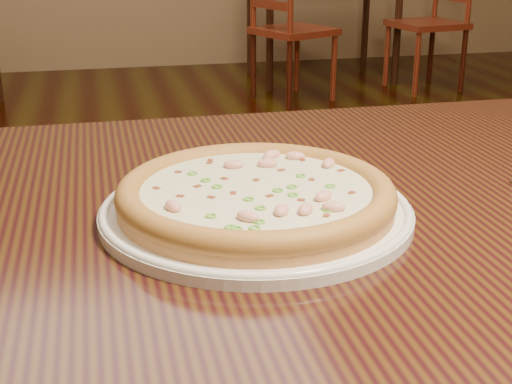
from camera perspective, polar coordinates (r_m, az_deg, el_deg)
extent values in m
cube|color=black|center=(0.87, 7.01, -1.33)|extent=(1.20, 0.80, 0.04)
cylinder|color=white|center=(0.78, 0.00, -1.65)|extent=(0.34, 0.34, 0.01)
torus|color=white|center=(0.78, 0.00, -1.24)|extent=(0.34, 0.34, 0.01)
cylinder|color=#C0814D|center=(0.78, 0.00, -0.62)|extent=(0.30, 0.30, 0.02)
torus|color=#C17F42|center=(0.77, 0.00, 0.00)|extent=(0.30, 0.30, 0.03)
cylinder|color=silver|center=(0.77, 0.00, 0.17)|extent=(0.25, 0.25, 0.00)
ellipsoid|color=#F2B29E|center=(0.84, 5.82, 2.30)|extent=(0.02, 0.03, 0.01)
ellipsoid|color=#F2B29E|center=(0.85, 1.00, 2.46)|extent=(0.02, 0.03, 0.01)
ellipsoid|color=#F2B29E|center=(0.72, -6.65, -1.12)|extent=(0.02, 0.03, 0.01)
ellipsoid|color=#F2B29E|center=(0.71, 6.23, -1.18)|extent=(0.03, 0.02, 0.01)
ellipsoid|color=#F2B29E|center=(0.83, -1.80, 2.21)|extent=(0.03, 0.02, 0.01)
ellipsoid|color=#F2B29E|center=(0.84, 0.91, 2.30)|extent=(0.03, 0.02, 0.01)
ellipsoid|color=#F2B29E|center=(0.69, -0.67, -1.98)|extent=(0.03, 0.03, 0.01)
ellipsoid|color=#F2B29E|center=(0.74, 5.41, -0.32)|extent=(0.03, 0.03, 0.01)
ellipsoid|color=#F2B29E|center=(0.71, 3.99, -1.37)|extent=(0.02, 0.03, 0.01)
ellipsoid|color=#F2B29E|center=(0.70, 2.07, -1.45)|extent=(0.02, 0.03, 0.01)
ellipsoid|color=#F2B29E|center=(0.87, 1.27, 3.03)|extent=(0.03, 0.02, 0.01)
ellipsoid|color=#F2B29E|center=(0.87, 3.15, 2.90)|extent=(0.03, 0.02, 0.01)
cube|color=maroon|center=(0.80, 4.47, 0.95)|extent=(0.01, 0.01, 0.00)
cube|color=maroon|center=(0.74, -3.61, -0.48)|extent=(0.01, 0.01, 0.00)
cube|color=maroon|center=(0.86, -3.69, 2.51)|extent=(0.01, 0.01, 0.00)
cube|color=maroon|center=(0.82, -6.25, 1.55)|extent=(0.01, 0.01, 0.00)
cube|color=maroon|center=(0.75, 1.10, -0.36)|extent=(0.01, 0.01, 0.00)
cube|color=maroon|center=(0.76, 7.66, -0.11)|extent=(0.01, 0.01, 0.00)
cube|color=maroon|center=(0.83, 2.03, 1.71)|extent=(0.01, 0.01, 0.00)
cube|color=maroon|center=(0.79, 0.02, 0.91)|extent=(0.01, 0.01, 0.00)
cube|color=maroon|center=(0.74, 3.63, -0.70)|extent=(0.01, 0.01, 0.00)
cube|color=maroon|center=(0.78, -7.98, 0.26)|extent=(0.01, 0.01, 0.00)
cube|color=maroon|center=(0.85, -3.74, 2.30)|extent=(0.01, 0.01, 0.00)
cube|color=maroon|center=(0.86, 3.76, 2.52)|extent=(0.01, 0.01, 0.00)
cube|color=maroon|center=(0.78, -4.70, 0.41)|extent=(0.01, 0.01, 0.00)
cube|color=maroon|center=(0.83, 6.80, 1.67)|extent=(0.01, 0.01, 0.00)
cube|color=maroon|center=(0.76, -1.84, -0.14)|extent=(0.01, 0.01, 0.00)
cube|color=maroon|center=(0.80, -2.55, 1.02)|extent=(0.01, 0.01, 0.00)
cube|color=maroon|center=(0.70, 5.65, -1.95)|extent=(0.01, 0.01, 0.00)
cube|color=maroon|center=(0.75, -6.09, -0.38)|extent=(0.01, 0.01, 0.00)
torus|color=#5AAE2B|center=(0.67, -2.05, -2.87)|extent=(0.02, 0.02, 0.00)
torus|color=#5AAE2B|center=(0.77, -3.13, 0.41)|extent=(0.01, 0.01, 0.00)
torus|color=#5AAE2B|center=(0.76, 1.75, 0.11)|extent=(0.02, 0.02, 0.00)
torus|color=#5AAE2B|center=(0.72, -6.42, -1.19)|extent=(0.02, 0.02, 0.00)
torus|color=#5AAE2B|center=(0.71, 5.77, -1.45)|extent=(0.01, 0.01, 0.00)
torus|color=#5AAE2B|center=(0.82, -5.12, 1.47)|extent=(0.01, 0.01, 0.00)
torus|color=#5AAE2B|center=(0.67, -1.60, -2.97)|extent=(0.01, 0.01, 0.00)
torus|color=#5AAE2B|center=(0.71, 0.36, -1.32)|extent=(0.01, 0.01, 0.00)
torus|color=#5AAE2B|center=(0.74, -0.58, -0.60)|extent=(0.02, 0.02, 0.00)
torus|color=#5AAE2B|center=(0.79, -4.04, 0.94)|extent=(0.01, 0.01, 0.00)
torus|color=#5AAE2B|center=(0.78, 5.96, 0.45)|extent=(0.01, 0.01, 0.00)
torus|color=#5AAE2B|center=(0.68, 0.26, -2.41)|extent=(0.01, 0.01, 0.00)
torus|color=#5AAE2B|center=(0.75, 2.98, -0.25)|extent=(0.01, 0.01, 0.00)
torus|color=#5AAE2B|center=(0.70, -3.62, -1.95)|extent=(0.02, 0.02, 0.00)
torus|color=#5AAE2B|center=(0.81, 3.60, 1.29)|extent=(0.02, 0.02, 0.00)
torus|color=#5AAE2B|center=(0.77, 2.91, 0.40)|extent=(0.02, 0.02, 0.00)
torus|color=#5AAE2B|center=(0.67, -0.12, -2.91)|extent=(0.02, 0.02, 0.00)
cylinder|color=black|center=(4.79, 1.10, 12.29)|extent=(0.05, 0.05, 0.71)
cylinder|color=black|center=(5.08, 11.24, 12.39)|extent=(0.05, 0.05, 0.71)
cylinder|color=black|center=(5.37, -0.48, 13.20)|extent=(0.05, 0.05, 0.71)
cylinder|color=black|center=(5.63, 8.75, 13.31)|extent=(0.05, 0.05, 0.71)
cube|color=#5F1808|center=(4.53, 3.05, 12.73)|extent=(0.55, 0.55, 0.04)
cylinder|color=#5F1808|center=(4.55, 6.24, 9.81)|extent=(0.04, 0.04, 0.41)
cylinder|color=#5F1808|center=(4.81, 3.28, 10.49)|extent=(0.04, 0.04, 0.41)
cylinder|color=#5F1808|center=(4.32, 2.68, 9.31)|extent=(0.04, 0.04, 0.41)
cylinder|color=#5F1808|center=(4.59, -0.22, 10.03)|extent=(0.04, 0.04, 0.41)
cylinder|color=#5F1808|center=(4.27, 2.74, 12.87)|extent=(0.04, 0.04, 0.95)
cylinder|color=#5F1808|center=(4.55, -0.22, 13.37)|extent=(0.04, 0.04, 0.95)
cube|color=#5F1808|center=(4.40, 1.23, 14.75)|extent=(0.17, 0.34, 0.05)
cube|color=#5F1808|center=(4.97, 13.52, 12.91)|extent=(0.48, 0.48, 0.04)
cylinder|color=#5F1808|center=(5.05, 10.42, 10.67)|extent=(0.04, 0.04, 0.41)
cylinder|color=#5F1808|center=(4.75, 12.74, 9.89)|extent=(0.04, 0.04, 0.41)
cylinder|color=#5F1808|center=(5.25, 13.82, 10.79)|extent=(0.04, 0.04, 0.41)
cylinder|color=#5F1808|center=(4.96, 16.23, 10.03)|extent=(0.04, 0.04, 0.41)
cylinder|color=#5F1808|center=(5.21, 14.08, 13.71)|extent=(0.04, 0.04, 0.95)
cylinder|color=#5F1808|center=(4.93, 16.55, 13.11)|extent=(0.04, 0.04, 0.95)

